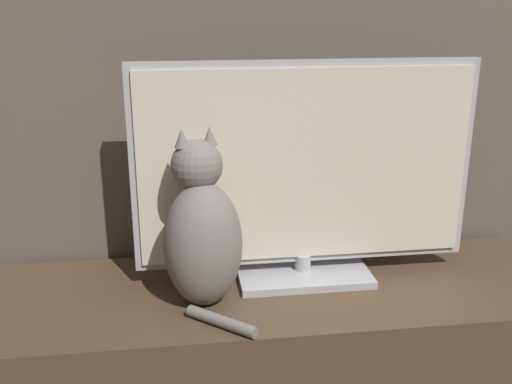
# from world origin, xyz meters

# --- Properties ---
(tv_stand) EXTENTS (1.54, 0.49, 0.47)m
(tv_stand) POSITION_xyz_m (0.00, 0.93, 0.24)
(tv_stand) COLOR brown
(tv_stand) RESTS_ON ground_plane
(tv) EXTENTS (0.90, 0.22, 0.59)m
(tv) POSITION_xyz_m (0.08, 1.00, 0.76)
(tv) COLOR #B7B7BC
(tv) RESTS_ON tv_stand
(cat) EXTENTS (0.23, 0.31, 0.44)m
(cat) POSITION_xyz_m (-0.20, 0.88, 0.66)
(cat) COLOR gray
(cat) RESTS_ON tv_stand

